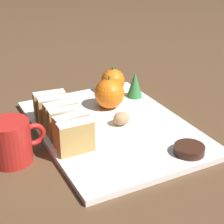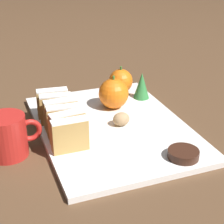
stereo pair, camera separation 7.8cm
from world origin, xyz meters
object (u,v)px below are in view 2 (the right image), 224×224
orange_near (121,81)px  chocolate_cookie (183,154)px  orange_far (114,93)px  walnut (121,119)px  coffee_mug (8,136)px

orange_near → chocolate_cookie: size_ratio=1.19×
orange_far → walnut: 0.09m
orange_near → orange_far: (-0.05, -0.08, 0.00)m
walnut → coffee_mug: 0.23m
orange_near → chocolate_cookie: bearing=-91.5°
orange_far → coffee_mug: 0.27m
orange_far → walnut: (-0.02, -0.09, -0.02)m
orange_near → coffee_mug: (-0.30, -0.18, -0.00)m
orange_near → chocolate_cookie: orange_near is taller
walnut → coffee_mug: coffee_mug is taller
orange_far → coffee_mug: bearing=-157.4°
walnut → coffee_mug: bearing=-176.4°
orange_near → walnut: 0.18m
chocolate_cookie → walnut: bearing=110.5°
walnut → chocolate_cookie: 0.17m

